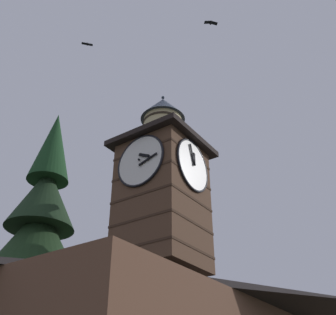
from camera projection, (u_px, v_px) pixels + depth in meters
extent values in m
pyramid|color=black|center=(152.00, 298.00, 14.94)|extent=(16.22, 10.80, 2.16)
cube|color=brown|center=(162.00, 207.00, 17.35)|extent=(3.05, 3.05, 5.51)
cube|color=#3C291C|center=(162.00, 256.00, 16.27)|extent=(3.09, 3.09, 0.10)
cube|color=#3C291C|center=(162.00, 231.00, 16.80)|extent=(3.09, 3.09, 0.10)
cube|color=#3C291C|center=(162.00, 208.00, 17.34)|extent=(3.09, 3.09, 0.10)
cube|color=#3C291C|center=(162.00, 186.00, 17.87)|extent=(3.09, 3.09, 0.10)
cube|color=#3C291C|center=(162.00, 165.00, 18.40)|extent=(3.09, 3.09, 0.10)
cylinder|color=white|center=(192.00, 165.00, 17.37)|extent=(2.29, 0.10, 2.29)
torus|color=black|center=(193.00, 165.00, 17.36)|extent=(2.39, 0.10, 2.39)
cube|color=black|center=(194.00, 159.00, 17.47)|extent=(0.12, 0.04, 0.57)
cube|color=black|center=(192.00, 154.00, 17.45)|extent=(0.37, 0.04, 0.92)
sphere|color=black|center=(195.00, 165.00, 17.32)|extent=(0.10, 0.10, 0.10)
cylinder|color=white|center=(141.00, 161.00, 17.03)|extent=(0.10, 2.29, 2.29)
torus|color=black|center=(140.00, 160.00, 17.02)|extent=(0.10, 2.39, 2.39)
cube|color=black|center=(144.00, 155.00, 16.91)|extent=(0.04, 0.56, 0.36)
cube|color=black|center=(148.00, 159.00, 16.68)|extent=(0.04, 0.92, 0.34)
sphere|color=black|center=(139.00, 160.00, 16.96)|extent=(0.10, 0.10, 0.10)
cube|color=black|center=(163.00, 149.00, 18.84)|extent=(3.75, 3.75, 0.25)
cylinder|color=tan|center=(163.00, 133.00, 19.30)|extent=(1.82, 1.82, 1.53)
cylinder|color=#2D2319|center=(163.00, 142.00, 19.04)|extent=(1.88, 1.88, 0.10)
cylinder|color=#2D2319|center=(163.00, 133.00, 19.30)|extent=(1.88, 1.88, 0.10)
cylinder|color=#2D2319|center=(163.00, 124.00, 19.56)|extent=(1.88, 1.88, 0.10)
cone|color=#384251|center=(163.00, 109.00, 20.02)|extent=(2.12, 2.12, 1.25)
sphere|color=#2D3847|center=(163.00, 98.00, 20.39)|extent=(0.16, 0.16, 0.16)
cone|color=#17361E|center=(26.00, 306.00, 17.65)|extent=(5.64, 5.64, 3.35)
cone|color=#1C341A|center=(37.00, 242.00, 19.12)|extent=(4.45, 4.45, 3.91)
cone|color=#1B301B|center=(45.00, 198.00, 20.29)|extent=(3.27, 3.27, 3.29)
cone|color=#193D1E|center=(53.00, 146.00, 21.83)|extent=(2.08, 2.08, 4.15)
ellipsoid|color=black|center=(87.00, 44.00, 21.69)|extent=(0.20, 0.21, 0.11)
cube|color=black|center=(90.00, 45.00, 21.72)|extent=(0.31, 0.29, 0.04)
cube|color=black|center=(84.00, 44.00, 21.65)|extent=(0.31, 0.29, 0.04)
ellipsoid|color=black|center=(211.00, 23.00, 22.67)|extent=(0.30, 0.30, 0.15)
cube|color=black|center=(214.00, 23.00, 22.69)|extent=(0.39, 0.40, 0.11)
cube|color=black|center=(208.00, 22.00, 22.64)|extent=(0.39, 0.40, 0.11)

